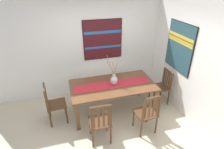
{
  "coord_description": "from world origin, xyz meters",
  "views": [
    {
      "loc": [
        -0.88,
        -2.85,
        2.98
      ],
      "look_at": [
        0.17,
        0.8,
        0.98
      ],
      "focal_mm": 29.08,
      "sensor_mm": 36.0,
      "label": 1
    }
  ],
  "objects_px": {
    "chair_0": "(147,113)",
    "painting_on_side_wall": "(180,47)",
    "chair_3": "(53,103)",
    "painting_on_back_wall": "(103,40)",
    "dining_table": "(113,88)",
    "centerpiece_vase": "(114,79)",
    "chair_2": "(162,86)",
    "chair_1": "(100,122)"
  },
  "relations": [
    {
      "from": "centerpiece_vase",
      "to": "painting_on_side_wall",
      "type": "relative_size",
      "value": 0.62
    },
    {
      "from": "chair_0",
      "to": "painting_on_side_wall",
      "type": "height_order",
      "value": "painting_on_side_wall"
    },
    {
      "from": "dining_table",
      "to": "chair_0",
      "type": "bearing_deg",
      "value": -62.45
    },
    {
      "from": "chair_3",
      "to": "painting_on_back_wall",
      "type": "distance_m",
      "value": 2.08
    },
    {
      "from": "chair_0",
      "to": "painting_on_side_wall",
      "type": "bearing_deg",
      "value": 36.49
    },
    {
      "from": "centerpiece_vase",
      "to": "painting_on_side_wall",
      "type": "xyz_separation_m",
      "value": [
        1.6,
        -0.06,
        0.66
      ]
    },
    {
      "from": "painting_on_back_wall",
      "to": "painting_on_side_wall",
      "type": "distance_m",
      "value": 1.97
    },
    {
      "from": "centerpiece_vase",
      "to": "painting_on_back_wall",
      "type": "relative_size",
      "value": 0.66
    },
    {
      "from": "chair_0",
      "to": "chair_3",
      "type": "bearing_deg",
      "value": 154.71
    },
    {
      "from": "dining_table",
      "to": "chair_0",
      "type": "relative_size",
      "value": 2.01
    },
    {
      "from": "chair_2",
      "to": "painting_on_back_wall",
      "type": "relative_size",
      "value": 0.85
    },
    {
      "from": "painting_on_back_wall",
      "to": "painting_on_side_wall",
      "type": "relative_size",
      "value": 0.94
    },
    {
      "from": "dining_table",
      "to": "chair_0",
      "type": "height_order",
      "value": "chair_0"
    },
    {
      "from": "dining_table",
      "to": "chair_3",
      "type": "bearing_deg",
      "value": -178.63
    },
    {
      "from": "centerpiece_vase",
      "to": "chair_1",
      "type": "distance_m",
      "value": 1.12
    },
    {
      "from": "centerpiece_vase",
      "to": "chair_2",
      "type": "bearing_deg",
      "value": -0.36
    },
    {
      "from": "chair_2",
      "to": "painting_on_back_wall",
      "type": "bearing_deg",
      "value": 140.03
    },
    {
      "from": "dining_table",
      "to": "chair_2",
      "type": "bearing_deg",
      "value": -0.76
    },
    {
      "from": "chair_1",
      "to": "centerpiece_vase",
      "type": "bearing_deg",
      "value": 58.82
    },
    {
      "from": "dining_table",
      "to": "chair_2",
      "type": "distance_m",
      "value": 1.36
    },
    {
      "from": "chair_0",
      "to": "chair_1",
      "type": "distance_m",
      "value": 1.0
    },
    {
      "from": "chair_3",
      "to": "painting_on_side_wall",
      "type": "xyz_separation_m",
      "value": [
        3.03,
        -0.04,
        1.04
      ]
    },
    {
      "from": "painting_on_back_wall",
      "to": "centerpiece_vase",
      "type": "bearing_deg",
      "value": -90.43
    },
    {
      "from": "chair_2",
      "to": "painting_on_side_wall",
      "type": "bearing_deg",
      "value": -10.84
    },
    {
      "from": "chair_0",
      "to": "painting_on_back_wall",
      "type": "bearing_deg",
      "value": 102.48
    },
    {
      "from": "dining_table",
      "to": "chair_1",
      "type": "bearing_deg",
      "value": -119.52
    },
    {
      "from": "centerpiece_vase",
      "to": "chair_1",
      "type": "bearing_deg",
      "value": -121.18
    },
    {
      "from": "chair_1",
      "to": "painting_on_back_wall",
      "type": "distance_m",
      "value": 2.31
    },
    {
      "from": "centerpiece_vase",
      "to": "painting_on_back_wall",
      "type": "height_order",
      "value": "painting_on_back_wall"
    },
    {
      "from": "dining_table",
      "to": "centerpiece_vase",
      "type": "relative_size",
      "value": 2.78
    },
    {
      "from": "chair_1",
      "to": "painting_on_side_wall",
      "type": "relative_size",
      "value": 0.86
    },
    {
      "from": "dining_table",
      "to": "chair_2",
      "type": "relative_size",
      "value": 2.16
    },
    {
      "from": "chair_1",
      "to": "painting_on_back_wall",
      "type": "height_order",
      "value": "painting_on_back_wall"
    },
    {
      "from": "chair_2",
      "to": "chair_3",
      "type": "height_order",
      "value": "chair_3"
    },
    {
      "from": "chair_2",
      "to": "centerpiece_vase",
      "type": "bearing_deg",
      "value": 179.64
    },
    {
      "from": "chair_3",
      "to": "centerpiece_vase",
      "type": "bearing_deg",
      "value": 0.96
    },
    {
      "from": "dining_table",
      "to": "chair_1",
      "type": "distance_m",
      "value": 1.06
    },
    {
      "from": "dining_table",
      "to": "painting_on_back_wall",
      "type": "distance_m",
      "value": 1.39
    },
    {
      "from": "chair_1",
      "to": "chair_2",
      "type": "xyz_separation_m",
      "value": [
        1.86,
        0.89,
        -0.02
      ]
    },
    {
      "from": "chair_0",
      "to": "painting_on_side_wall",
      "type": "xyz_separation_m",
      "value": [
        1.15,
        0.85,
        1.04
      ]
    },
    {
      "from": "chair_0",
      "to": "chair_2",
      "type": "relative_size",
      "value": 1.07
    },
    {
      "from": "chair_0",
      "to": "painting_on_back_wall",
      "type": "height_order",
      "value": "painting_on_back_wall"
    }
  ]
}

